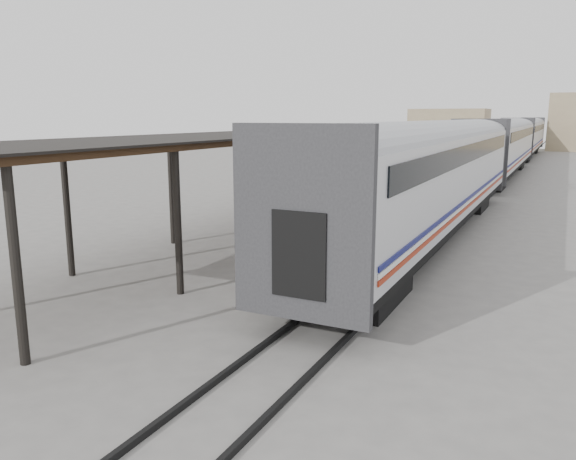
# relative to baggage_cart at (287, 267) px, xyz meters

# --- Properties ---
(ground) EXTENTS (160.00, 160.00, 0.00)m
(ground) POSITION_rel_baggage_cart_xyz_m (-1.11, 0.38, -0.65)
(ground) COLOR slate
(ground) RESTS_ON ground
(train) EXTENTS (3.45, 76.01, 4.01)m
(train) POSITION_rel_baggage_cart_xyz_m (2.08, 34.18, 2.04)
(train) COLOR silver
(train) RESTS_ON ground
(canopy) EXTENTS (4.90, 64.30, 4.15)m
(canopy) POSITION_rel_baggage_cart_xyz_m (-4.51, 24.38, 3.36)
(canopy) COLOR #422B19
(canopy) RESTS_ON ground
(rails) EXTENTS (1.54, 150.00, 0.12)m
(rails) POSITION_rel_baggage_cart_xyz_m (2.09, 34.38, -0.59)
(rails) COLOR black
(rails) RESTS_ON ground
(building_left) EXTENTS (12.00, 8.00, 6.00)m
(building_left) POSITION_rel_baggage_cart_xyz_m (-11.11, 82.38, 2.35)
(building_left) COLOR tan
(building_left) RESTS_ON ground
(baggage_cart) EXTENTS (1.31, 2.43, 0.86)m
(baggage_cart) POSITION_rel_baggage_cart_xyz_m (0.00, 0.00, 0.00)
(baggage_cart) COLOR brown
(baggage_cart) RESTS_ON ground
(suitcase_stack) EXTENTS (1.19, 1.14, 0.57)m
(suitcase_stack) POSITION_rel_baggage_cart_xyz_m (-0.16, 0.34, 0.40)
(suitcase_stack) COLOR #3C3C3E
(suitcase_stack) RESTS_ON baggage_cart
(luggage_tug) EXTENTS (1.04, 1.46, 1.18)m
(luggage_tug) POSITION_rel_baggage_cart_xyz_m (-2.88, 14.21, -0.11)
(luggage_tug) COLOR maroon
(luggage_tug) RESTS_ON ground
(porter) EXTENTS (0.47, 0.65, 1.66)m
(porter) POSITION_rel_baggage_cart_xyz_m (0.09, -0.65, 1.04)
(porter) COLOR navy
(porter) RESTS_ON baggage_cart
(pedestrian) EXTENTS (1.09, 0.79, 1.71)m
(pedestrian) POSITION_rel_baggage_cart_xyz_m (-4.53, 15.76, 0.21)
(pedestrian) COLOR black
(pedestrian) RESTS_ON ground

